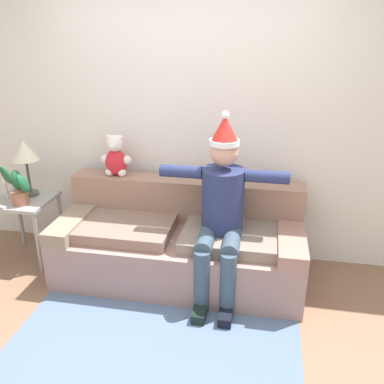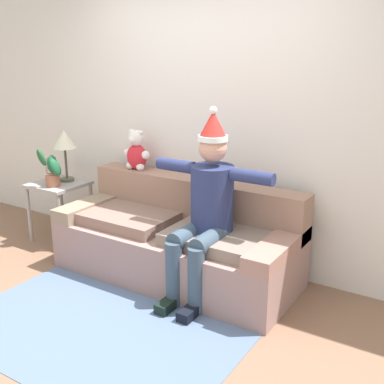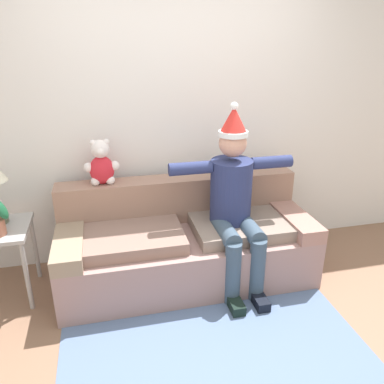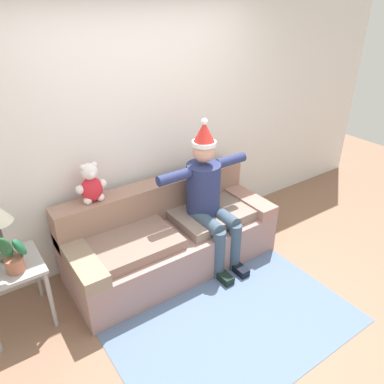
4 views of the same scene
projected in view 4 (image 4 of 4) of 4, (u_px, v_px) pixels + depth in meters
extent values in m
plane|color=#84604A|center=(234.00, 323.00, 3.20)|extent=(10.00, 10.00, 0.00)
cube|color=silver|center=(139.00, 125.00, 3.69)|extent=(7.00, 0.10, 2.70)
cube|color=gray|center=(172.00, 246.00, 3.82)|extent=(2.09, 0.87, 0.42)
cube|color=#997362|center=(155.00, 200.00, 3.85)|extent=(2.09, 0.24, 0.39)
cube|color=gray|center=(80.00, 258.00, 3.22)|extent=(0.22, 0.87, 0.12)
cube|color=#A37468|center=(243.00, 198.00, 4.16)|extent=(0.22, 0.87, 0.12)
cube|color=#85675C|center=(131.00, 244.00, 3.42)|extent=(0.84, 0.61, 0.10)
cube|color=gray|center=(212.00, 213.00, 3.90)|extent=(0.84, 0.61, 0.10)
cylinder|color=navy|center=(203.00, 188.00, 3.72)|extent=(0.34, 0.34, 0.52)
sphere|color=tan|center=(204.00, 151.00, 3.53)|extent=(0.22, 0.22, 0.22)
cylinder|color=white|center=(204.00, 143.00, 3.49)|extent=(0.23, 0.23, 0.04)
cone|color=red|center=(204.00, 132.00, 3.44)|extent=(0.21, 0.21, 0.20)
sphere|color=white|center=(204.00, 122.00, 3.39)|extent=(0.06, 0.06, 0.06)
cylinder|color=#3A4D61|center=(207.00, 222.00, 3.65)|extent=(0.14, 0.40, 0.14)
cylinder|color=#3A4D61|center=(219.00, 254.00, 3.63)|extent=(0.13, 0.13, 0.52)
cube|color=black|center=(223.00, 276.00, 3.67)|extent=(0.10, 0.24, 0.08)
cylinder|color=#3A4D61|center=(223.00, 216.00, 3.75)|extent=(0.14, 0.40, 0.14)
cylinder|color=#3A4D61|center=(234.00, 247.00, 3.73)|extent=(0.13, 0.13, 0.52)
cube|color=black|center=(238.00, 269.00, 3.77)|extent=(0.10, 0.24, 0.08)
cylinder|color=navy|center=(174.00, 177.00, 3.44)|extent=(0.34, 0.10, 0.10)
cylinder|color=navy|center=(231.00, 160.00, 3.79)|extent=(0.34, 0.10, 0.10)
ellipsoid|color=red|center=(92.00, 189.00, 3.38)|extent=(0.20, 0.16, 0.24)
sphere|color=white|center=(89.00, 171.00, 3.30)|extent=(0.15, 0.15, 0.15)
sphere|color=white|center=(92.00, 175.00, 3.26)|extent=(0.07, 0.07, 0.07)
sphere|color=white|center=(83.00, 167.00, 3.24)|extent=(0.05, 0.05, 0.05)
sphere|color=white|center=(94.00, 165.00, 3.30)|extent=(0.05, 0.05, 0.05)
sphere|color=white|center=(80.00, 190.00, 3.31)|extent=(0.08, 0.08, 0.08)
sphere|color=white|center=(88.00, 201.00, 3.37)|extent=(0.08, 0.08, 0.08)
sphere|color=white|center=(102.00, 183.00, 3.42)|extent=(0.08, 0.08, 0.08)
sphere|color=white|center=(100.00, 197.00, 3.43)|extent=(0.08, 0.08, 0.08)
cube|color=#A19E9E|center=(8.00, 267.00, 2.95)|extent=(0.50, 0.50, 0.03)
cylinder|color=#A19E9E|center=(51.00, 300.00, 3.05)|extent=(0.04, 0.04, 0.58)
cylinder|color=#A19E9E|center=(37.00, 271.00, 3.36)|extent=(0.04, 0.04, 0.58)
cylinder|color=#4A503C|center=(7.00, 256.00, 3.02)|extent=(0.14, 0.14, 0.03)
cylinder|color=#524847|center=(2.00, 239.00, 2.94)|extent=(0.02, 0.02, 0.31)
cylinder|color=#9C5C46|center=(15.00, 264.00, 2.86)|extent=(0.14, 0.14, 0.12)
ellipsoid|color=#195634|center=(20.00, 247.00, 2.81)|extent=(0.13, 0.14, 0.21)
ellipsoid|color=#215637|center=(5.00, 247.00, 2.80)|extent=(0.16, 0.15, 0.20)
ellipsoid|color=#20512F|center=(4.00, 246.00, 2.67)|extent=(0.14, 0.15, 0.19)
cube|color=slate|center=(234.00, 322.00, 3.20)|extent=(2.04, 1.35, 0.01)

